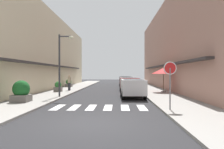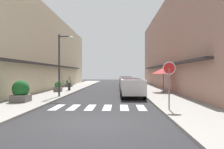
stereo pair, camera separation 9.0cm
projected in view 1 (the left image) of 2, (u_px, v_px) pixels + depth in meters
name	position (u px, v px, depth m)	size (l,w,h in m)	color
ground_plane	(109.00, 91.00, 25.39)	(91.07, 91.07, 0.00)	#232326
sidewalk_left	(66.00, 90.00, 25.52)	(3.14, 57.95, 0.12)	gray
sidewalk_right	(152.00, 90.00, 25.26)	(3.14, 57.95, 0.12)	gray
building_row_left	(34.00, 52.00, 26.67)	(5.50, 39.25, 8.98)	beige
building_row_right	(186.00, 46.00, 26.20)	(5.50, 39.25, 10.27)	#A87A6B
crosswalk	(100.00, 107.00, 12.80)	(5.20, 2.20, 0.01)	silver
parked_car_near	(132.00, 86.00, 18.00)	(1.89, 4.33, 1.47)	silver
parked_car_mid	(129.00, 83.00, 24.00)	(1.92, 4.55, 1.47)	maroon
parked_car_far	(127.00, 81.00, 29.51)	(1.89, 4.00, 1.47)	silver
parked_car_distant	(125.00, 80.00, 35.70)	(1.94, 4.34, 1.47)	#4C5156
round_street_sign	(170.00, 73.00, 11.36)	(0.65, 0.07, 2.40)	slate
street_lamp	(62.00, 58.00, 17.78)	(1.19, 0.28, 4.85)	#38383D
cafe_umbrella	(163.00, 71.00, 22.06)	(2.27, 2.27, 2.32)	#262626
planter_corner	(21.00, 92.00, 14.43)	(1.07, 1.07, 1.37)	slate
planter_midblock	(58.00, 87.00, 22.39)	(0.71, 0.71, 1.00)	slate
planter_far	(69.00, 83.00, 30.31)	(0.90, 0.90, 1.02)	slate
pedestrian_walking_near	(69.00, 82.00, 24.12)	(0.34, 0.34, 1.64)	#282B33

